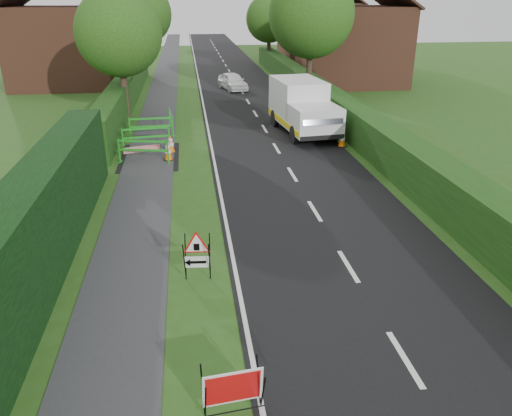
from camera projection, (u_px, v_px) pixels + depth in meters
ground at (256, 296)px, 11.36m from camera, size 120.00×120.00×0.00m
road_surface at (230, 72)px, 43.51m from camera, size 6.00×90.00×0.02m
footpath at (166, 74)px, 42.82m from camera, size 2.00×90.00×0.02m
hedge_west_near at (26, 314)px, 10.74m from camera, size 1.10×18.00×2.50m
hedge_west_far at (127, 105)px, 30.75m from camera, size 1.00×24.00×1.80m
hedge_east at (335, 122)px, 26.72m from camera, size 1.20×50.00×1.50m
house_west at (64, 45)px, 36.26m from camera, size 7.50×7.40×7.88m
house_east_a at (351, 44)px, 37.05m from camera, size 7.50×7.40×7.88m
house_east_b at (318, 31)px, 49.91m from camera, size 7.50×7.40×7.88m
tree_nw at (119, 33)px, 25.39m from camera, size 4.40×4.40×6.70m
tree_ne at (311, 14)px, 30.12m from camera, size 5.20×5.20×7.79m
tree_fw at (141, 14)px, 39.81m from camera, size 4.80×4.80×7.24m
tree_fe at (269, 19)px, 45.05m from camera, size 4.20×4.20×6.33m
red_rect_sign at (233, 389)px, 8.04m from camera, size 1.03×0.69×0.83m
triangle_sign at (195, 252)px, 11.72m from camera, size 0.80×0.80×1.08m
works_van at (302, 106)px, 24.21m from camera, size 2.63×5.60×2.47m
traffic_cone_0 at (342, 138)px, 22.27m from camera, size 0.38×0.38×0.79m
traffic_cone_1 at (321, 123)px, 24.82m from camera, size 0.38×0.38×0.79m
traffic_cone_2 at (320, 120)px, 25.56m from camera, size 0.38×0.38×0.79m
traffic_cone_3 at (168, 151)px, 20.46m from camera, size 0.38×0.38×0.79m
traffic_cone_4 at (171, 144)px, 21.45m from camera, size 0.38×0.38×0.79m
ped_barrier_0 at (143, 148)px, 19.99m from camera, size 2.09×0.80×1.00m
ped_barrier_1 at (146, 135)px, 21.84m from camera, size 2.09×0.59×1.00m
ped_barrier_2 at (151, 125)px, 23.59m from camera, size 2.07×0.43×1.00m
ped_barrier_3 at (171, 119)px, 24.67m from camera, size 0.51×2.08×1.00m
redwhite_plank at (143, 159)px, 20.71m from camera, size 1.45×0.48×0.25m
litter_can at (248, 399)px, 8.49m from camera, size 0.12×0.07×0.07m
hatchback_car at (233, 81)px, 35.47m from camera, size 2.16×3.70×1.18m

